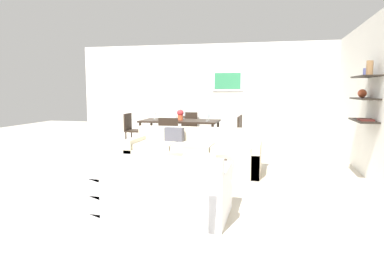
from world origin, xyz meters
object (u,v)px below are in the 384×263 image
candle_jar (205,163)px  wine_glass_foot (175,117)px  dining_chair_foot (170,134)px  dining_chair_left_far (132,128)px  dining_chair_right_far (236,131)px  coffee_table (189,176)px  centerpiece_vase (180,114)px  dining_chair_right_near (234,133)px  wine_glass_head (184,114)px  loveseat_white (164,192)px  wine_glass_right_far (209,116)px  sofa_beige (194,155)px  dining_chair_head (188,127)px  wine_glass_right_near (207,116)px  wine_glass_left_far (154,114)px  apple_on_coffee_table (169,161)px  dining_table (180,123)px  decorative_bowl (189,161)px

candle_jar → wine_glass_foot: size_ratio=0.46×
dining_chair_foot → dining_chair_left_far: bearing=141.6°
dining_chair_left_far → dining_chair_right_far: (2.69, 0.00, 0.00)m
coffee_table → centerpiece_vase: centerpiece_vase is taller
dining_chair_right_near → wine_glass_head: 1.52m
loveseat_white → dining_chair_left_far: bearing=116.9°
coffee_table → dining_chair_right_near: size_ratio=1.16×
loveseat_white → candle_jar: bearing=77.9°
wine_glass_right_far → loveseat_white: bearing=-86.1°
wine_glass_right_far → sofa_beige: bearing=-86.3°
dining_chair_right_near → dining_chair_left_far: bearing=171.4°
sofa_beige → dining_chair_head: dining_chair_head is taller
sofa_beige → loveseat_white: (0.17, -2.35, 0.00)m
wine_glass_right_far → wine_glass_foot: wine_glass_right_far is taller
loveseat_white → wine_glass_right_near: (-0.31, 4.31, 0.58)m
wine_glass_left_far → dining_chair_head: bearing=47.2°
dining_chair_foot → dining_chair_right_near: size_ratio=1.00×
apple_on_coffee_table → dining_chair_right_near: (0.64, 3.06, 0.09)m
dining_chair_head → wine_glass_left_far: (-0.69, -0.75, 0.37)m
dining_chair_foot → wine_glass_right_far: bearing=54.6°
dining_chair_foot → centerpiece_vase: 0.95m
wine_glass_right_near → dining_chair_foot: bearing=-132.8°
apple_on_coffee_table → dining_chair_foot: 2.51m
wine_glass_head → wine_glass_foot: (0.00, -0.79, -0.02)m
centerpiece_vase → wine_glass_right_far: bearing=8.8°
loveseat_white → dining_chair_left_far: 5.19m
wine_glass_right_far → wine_glass_left_far: 1.39m
dining_table → wine_glass_right_near: size_ratio=11.35×
dining_chair_left_far → sofa_beige: bearing=-46.2°
wine_glass_right_far → decorative_bowl: bearing=-84.6°
wine_glass_foot → candle_jar: bearing=-66.2°
apple_on_coffee_table → dining_chair_head: 4.19m
coffee_table → dining_chair_left_far: size_ratio=1.16×
dining_chair_right_near → centerpiece_vase: size_ratio=3.37×
dining_chair_foot → wine_glass_right_near: wine_glass_right_near is taller
loveseat_white → dining_chair_left_far: dining_chair_left_far is taller
decorative_bowl → dining_chair_right_far: dining_chair_right_far is taller
wine_glass_head → wine_glass_right_near: 0.86m
wine_glass_right_near → dining_chair_right_far: bearing=25.9°
loveseat_white → dining_chair_head: size_ratio=1.71×
dining_chair_right_far → wine_glass_foot: (-1.35, -0.60, 0.35)m
dining_chair_head → dining_chair_left_far: (-1.35, -0.66, 0.00)m
dining_chair_left_far → wine_glass_right_far: wine_glass_right_far is taller
candle_jar → dining_table: 3.48m
candle_jar → apple_on_coffee_table: (-0.55, -0.03, 0.01)m
candle_jar → dining_chair_left_far: size_ratio=0.08×
decorative_bowl → candle_jar: 0.26m
decorative_bowl → dining_chair_foot: size_ratio=0.37×
candle_jar → wine_glass_right_far: (-0.56, 3.35, 0.45)m
decorative_bowl → apple_on_coffee_table: (-0.30, -0.09, 0.01)m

